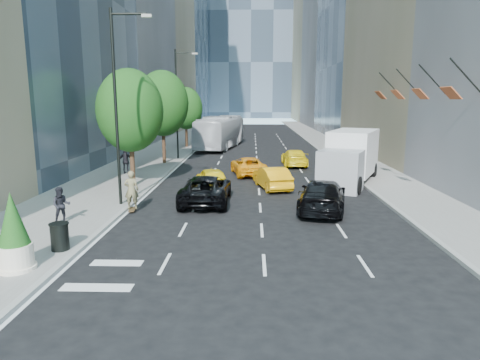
{
  "coord_description": "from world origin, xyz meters",
  "views": [
    {
      "loc": [
        0.56,
        -18.15,
        5.71
      ],
      "look_at": [
        -0.06,
        3.44,
        1.6
      ],
      "focal_mm": 32.0,
      "sensor_mm": 36.0,
      "label": 1
    }
  ],
  "objects_px": {
    "black_sedan_lincoln": "(206,189)",
    "box_truck": "(350,157)",
    "skateboarder": "(132,193)",
    "trash_can": "(60,237)",
    "planter_shrub": "(14,233)",
    "city_bus": "(221,132)",
    "black_sedan_mercedes": "(323,195)"
  },
  "relations": [
    {
      "from": "trash_can",
      "to": "planter_shrub",
      "type": "relative_size",
      "value": 0.38
    },
    {
      "from": "skateboarder",
      "to": "planter_shrub",
      "type": "height_order",
      "value": "planter_shrub"
    },
    {
      "from": "trash_can",
      "to": "planter_shrub",
      "type": "distance_m",
      "value": 2.12
    },
    {
      "from": "skateboarder",
      "to": "black_sedan_lincoln",
      "type": "distance_m",
      "value": 4.12
    },
    {
      "from": "skateboarder",
      "to": "black_sedan_lincoln",
      "type": "height_order",
      "value": "skateboarder"
    },
    {
      "from": "city_bus",
      "to": "trash_can",
      "type": "xyz_separation_m",
      "value": [
        -3.4,
        -35.42,
        -1.22
      ]
    },
    {
      "from": "black_sedan_mercedes",
      "to": "trash_can",
      "type": "xyz_separation_m",
      "value": [
        -10.8,
        -6.58,
        -0.17
      ]
    },
    {
      "from": "skateboarder",
      "to": "box_truck",
      "type": "xyz_separation_m",
      "value": [
        12.78,
        7.81,
        0.82
      ]
    },
    {
      "from": "black_sedan_lincoln",
      "to": "black_sedan_mercedes",
      "type": "xyz_separation_m",
      "value": [
        6.2,
        -1.54,
        0.03
      ]
    },
    {
      "from": "skateboarder",
      "to": "planter_shrub",
      "type": "distance_m",
      "value": 8.17
    },
    {
      "from": "city_bus",
      "to": "trash_can",
      "type": "bearing_deg",
      "value": -86.55
    },
    {
      "from": "trash_can",
      "to": "city_bus",
      "type": "bearing_deg",
      "value": 84.52
    },
    {
      "from": "box_truck",
      "to": "planter_shrub",
      "type": "distance_m",
      "value": 21.39
    },
    {
      "from": "skateboarder",
      "to": "trash_can",
      "type": "relative_size",
      "value": 2.02
    },
    {
      "from": "black_sedan_lincoln",
      "to": "city_bus",
      "type": "height_order",
      "value": "city_bus"
    },
    {
      "from": "box_truck",
      "to": "planter_shrub",
      "type": "relative_size",
      "value": 3.01
    },
    {
      "from": "black_sedan_lincoln",
      "to": "box_truck",
      "type": "bearing_deg",
      "value": -147.58
    },
    {
      "from": "box_truck",
      "to": "planter_shrub",
      "type": "height_order",
      "value": "box_truck"
    },
    {
      "from": "black_sedan_lincoln",
      "to": "city_bus",
      "type": "bearing_deg",
      "value": -87.38
    },
    {
      "from": "black_sedan_mercedes",
      "to": "box_truck",
      "type": "distance_m",
      "value": 7.99
    },
    {
      "from": "skateboarder",
      "to": "black_sedan_lincoln",
      "type": "bearing_deg",
      "value": -158.88
    },
    {
      "from": "black_sedan_lincoln",
      "to": "box_truck",
      "type": "height_order",
      "value": "box_truck"
    },
    {
      "from": "skateboarder",
      "to": "box_truck",
      "type": "distance_m",
      "value": 15.0
    },
    {
      "from": "black_sedan_mercedes",
      "to": "planter_shrub",
      "type": "bearing_deg",
      "value": 48.99
    },
    {
      "from": "skateboarder",
      "to": "trash_can",
      "type": "bearing_deg",
      "value": 72.79
    },
    {
      "from": "skateboarder",
      "to": "trash_can",
      "type": "distance_m",
      "value": 6.21
    },
    {
      "from": "black_sedan_mercedes",
      "to": "planter_shrub",
      "type": "height_order",
      "value": "planter_shrub"
    },
    {
      "from": "box_truck",
      "to": "city_bus",
      "type": "bearing_deg",
      "value": 140.01
    },
    {
      "from": "city_bus",
      "to": "box_truck",
      "type": "height_order",
      "value": "city_bus"
    },
    {
      "from": "black_sedan_mercedes",
      "to": "box_truck",
      "type": "relative_size",
      "value": 0.71
    },
    {
      "from": "black_sedan_mercedes",
      "to": "trash_can",
      "type": "relative_size",
      "value": 5.65
    },
    {
      "from": "skateboarder",
      "to": "trash_can",
      "type": "xyz_separation_m",
      "value": [
        -1.0,
        -6.12,
        -0.35
      ]
    }
  ]
}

